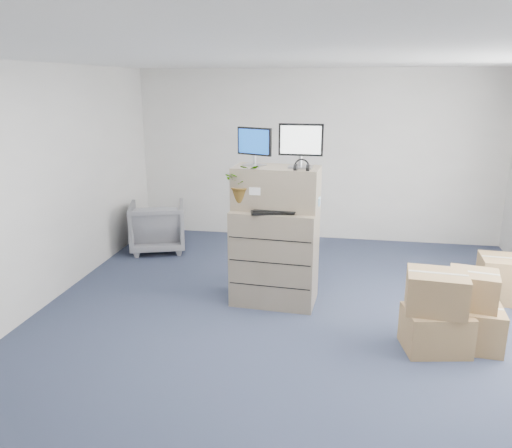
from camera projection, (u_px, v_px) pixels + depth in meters
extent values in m
plane|color=#262E45|center=(294.00, 333.00, 5.31)|extent=(7.00, 7.00, 0.00)
cube|color=beige|center=(317.00, 156.00, 8.25)|extent=(6.00, 0.02, 2.80)
cube|color=gray|center=(275.00, 256.00, 5.95)|extent=(1.02, 0.67, 1.15)
cube|color=gray|center=(276.00, 188.00, 5.78)|extent=(1.02, 0.56, 0.49)
cube|color=#99999E|center=(254.00, 165.00, 5.78)|extent=(0.28, 0.25, 0.02)
cylinder|color=#99999E|center=(254.00, 160.00, 5.77)|extent=(0.04, 0.04, 0.11)
cube|color=black|center=(254.00, 141.00, 5.71)|extent=(0.42, 0.20, 0.32)
cube|color=navy|center=(254.00, 142.00, 5.69)|extent=(0.37, 0.16, 0.27)
cube|color=#99999E|center=(300.00, 167.00, 5.64)|extent=(0.27, 0.20, 0.02)
cylinder|color=#99999E|center=(300.00, 161.00, 5.62)|extent=(0.04, 0.04, 0.12)
cube|color=black|center=(301.00, 140.00, 5.55)|extent=(0.50, 0.06, 0.36)
cube|color=silver|center=(301.00, 140.00, 5.54)|extent=(0.45, 0.02, 0.31)
torus|color=black|center=(302.00, 166.00, 5.46)|extent=(0.17, 0.03, 0.17)
cube|color=black|center=(274.00, 212.00, 5.65)|extent=(0.57, 0.34, 0.03)
ellipsoid|color=silver|center=(304.00, 212.00, 5.62)|extent=(0.12, 0.09, 0.04)
cylinder|color=gray|center=(279.00, 197.00, 5.81)|extent=(0.08, 0.08, 0.27)
cube|color=silver|center=(274.00, 207.00, 5.87)|extent=(0.07, 0.06, 0.02)
cube|color=black|center=(274.00, 201.00, 5.85)|extent=(0.06, 0.04, 0.12)
cube|color=black|center=(310.00, 206.00, 5.84)|extent=(0.21, 0.17, 0.06)
cube|color=#3C91CC|center=(310.00, 201.00, 5.75)|extent=(0.25, 0.13, 0.09)
cylinder|color=#9DB18F|center=(243.00, 209.00, 5.80)|extent=(0.20, 0.20, 0.02)
cylinder|color=black|center=(243.00, 203.00, 5.78)|extent=(0.17, 0.17, 0.13)
imported|color=#28621C|center=(243.00, 187.00, 5.73)|extent=(0.51, 0.55, 0.35)
imported|color=slate|center=(158.00, 224.00, 7.84)|extent=(1.02, 0.99, 0.85)
cube|color=olive|center=(436.00, 330.00, 4.94)|extent=(0.68, 0.57, 0.42)
cube|color=olive|center=(470.00, 326.00, 5.01)|extent=(0.62, 0.52, 0.43)
cube|color=olive|center=(436.00, 292.00, 4.84)|extent=(0.60, 0.49, 0.39)
cube|color=olive|center=(473.00, 289.00, 4.94)|extent=(0.52, 0.48, 0.35)
cube|color=olive|center=(512.00, 280.00, 6.04)|extent=(0.79, 0.54, 0.54)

